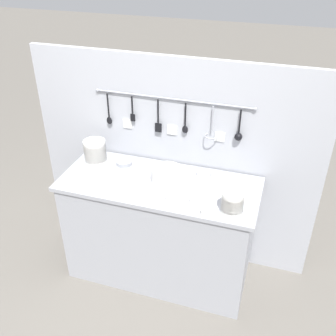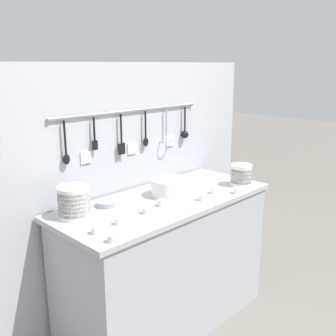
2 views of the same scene
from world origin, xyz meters
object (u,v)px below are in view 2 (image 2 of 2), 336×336
(cup_front_left, at_px, (214,191))
(cup_back_right, at_px, (202,197))
(cup_by_caddy, at_px, (173,181))
(cup_back_left, at_px, (119,221))
(plate_stack, at_px, (168,187))
(steel_mixing_bowl, at_px, (106,203))
(bowl_stack_nested_right, at_px, (74,202))
(cup_edge_far, at_px, (182,178))
(cup_front_right, at_px, (112,239))
(bowl_stack_tall_left, at_px, (241,175))
(cup_mid_row, at_px, (237,191))
(cup_beside_plates, at_px, (96,230))
(cup_centre, at_px, (161,203))
(cup_edge_near, at_px, (146,210))

(cup_front_left, bearing_deg, cup_back_right, -169.91)
(cup_by_caddy, bearing_deg, cup_back_left, -157.84)
(plate_stack, relative_size, steel_mixing_bowl, 1.80)
(bowl_stack_nested_right, bearing_deg, plate_stack, -10.07)
(cup_front_left, xyz_separation_m, cup_edge_far, (0.07, 0.34, 0.00))
(cup_front_right, xyz_separation_m, cup_edge_far, (0.96, 0.44, 0.00))
(bowl_stack_nested_right, relative_size, bowl_stack_tall_left, 1.19)
(bowl_stack_tall_left, height_order, cup_front_left, bowl_stack_tall_left)
(cup_by_caddy, relative_size, cup_mid_row, 1.00)
(cup_by_caddy, bearing_deg, cup_back_right, -109.19)
(cup_by_caddy, xyz_separation_m, cup_beside_plates, (-0.86, -0.30, 0.00))
(bowl_stack_tall_left, distance_m, cup_beside_plates, 1.15)
(cup_by_caddy, xyz_separation_m, cup_edge_far, (0.10, 0.01, 0.00))
(plate_stack, bearing_deg, cup_beside_plates, -167.34)
(cup_front_left, bearing_deg, cup_centre, 168.99)
(cup_back_right, bearing_deg, cup_edge_far, 58.49)
(cup_front_right, bearing_deg, cup_centre, 19.93)
(cup_beside_plates, height_order, cup_back_left, same)
(cup_beside_plates, bearing_deg, bowl_stack_tall_left, -2.76)
(steel_mixing_bowl, xyz_separation_m, cup_edge_near, (0.08, -0.25, 0.00))
(cup_front_right, height_order, cup_mid_row, same)
(cup_by_caddy, height_order, cup_back_right, same)
(plate_stack, distance_m, cup_edge_near, 0.32)
(cup_edge_far, bearing_deg, cup_back_right, -121.51)
(cup_by_caddy, relative_size, cup_beside_plates, 1.00)
(cup_edge_near, height_order, cup_back_right, same)
(cup_back_left, height_order, cup_mid_row, same)
(steel_mixing_bowl, bearing_deg, cup_edge_near, -71.40)
(bowl_stack_nested_right, height_order, cup_centre, bowl_stack_nested_right)
(bowl_stack_nested_right, height_order, steel_mixing_bowl, bowl_stack_nested_right)
(bowl_stack_nested_right, bearing_deg, cup_centre, -24.83)
(cup_edge_near, bearing_deg, bowl_stack_nested_right, 143.40)
(cup_front_right, height_order, cup_back_left, same)
(bowl_stack_tall_left, distance_m, cup_front_left, 0.27)
(bowl_stack_tall_left, distance_m, plate_stack, 0.54)
(bowl_stack_nested_right, height_order, cup_front_right, bowl_stack_nested_right)
(cup_mid_row, bearing_deg, cup_centre, 160.14)
(bowl_stack_tall_left, bearing_deg, plate_stack, 157.92)
(bowl_stack_tall_left, bearing_deg, cup_edge_near, 174.31)
(cup_beside_plates, bearing_deg, cup_front_left, -1.97)
(cup_edge_far, xyz_separation_m, cup_mid_row, (0.03, -0.44, 0.00))
(bowl_stack_nested_right, height_order, cup_back_left, bowl_stack_nested_right)
(steel_mixing_bowl, height_order, cup_centre, cup_centre)
(cup_centre, bearing_deg, steel_mixing_bowl, 134.31)
(cup_centre, bearing_deg, cup_back_left, -173.81)
(cup_centre, xyz_separation_m, cup_edge_far, (0.47, 0.26, 0.00))
(cup_back_right, bearing_deg, steel_mixing_bowl, 144.26)
(cup_centre, distance_m, cup_back_right, 0.26)
(cup_by_caddy, xyz_separation_m, cup_front_left, (0.03, -0.33, 0.00))
(cup_back_right, bearing_deg, bowl_stack_tall_left, 0.40)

